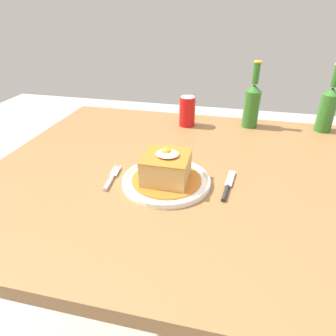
% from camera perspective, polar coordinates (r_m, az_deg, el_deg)
% --- Properties ---
extents(ground_plane, '(6.00, 6.00, 0.00)m').
position_cam_1_polar(ground_plane, '(1.49, 3.22, -26.65)').
color(ground_plane, '#B7B2A8').
extents(dining_table, '(1.28, 1.04, 0.76)m').
position_cam_1_polar(dining_table, '(1.01, 4.26, -5.28)').
color(dining_table, olive).
rests_on(dining_table, ground_plane).
extents(main_plate, '(0.26, 0.26, 0.02)m').
position_cam_1_polar(main_plate, '(0.88, -0.29, -2.37)').
color(main_plate, white).
rests_on(main_plate, dining_table).
extents(sandwich_meal, '(0.20, 0.20, 0.11)m').
position_cam_1_polar(sandwich_meal, '(0.86, -0.30, -0.08)').
color(sandwich_meal, '#C66B23').
rests_on(sandwich_meal, main_plate).
extents(fork, '(0.03, 0.14, 0.01)m').
position_cam_1_polar(fork, '(0.91, -10.76, -2.06)').
color(fork, silver).
rests_on(fork, dining_table).
extents(knife, '(0.03, 0.17, 0.01)m').
position_cam_1_polar(knife, '(0.87, 11.09, -3.85)').
color(knife, '#262628').
rests_on(knife, dining_table).
extents(soda_can, '(0.07, 0.07, 0.12)m').
position_cam_1_polar(soda_can, '(1.29, 3.66, 10.65)').
color(soda_can, red).
rests_on(soda_can, dining_table).
extents(beer_bottle_green, '(0.06, 0.06, 0.27)m').
position_cam_1_polar(beer_bottle_green, '(1.37, 28.00, 10.14)').
color(beer_bottle_green, '#2D6B23').
rests_on(beer_bottle_green, dining_table).
extents(beer_bottle_green_far, '(0.06, 0.06, 0.27)m').
position_cam_1_polar(beer_bottle_green_far, '(1.31, 15.62, 11.71)').
color(beer_bottle_green_far, '#2D6B23').
rests_on(beer_bottle_green_far, dining_table).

